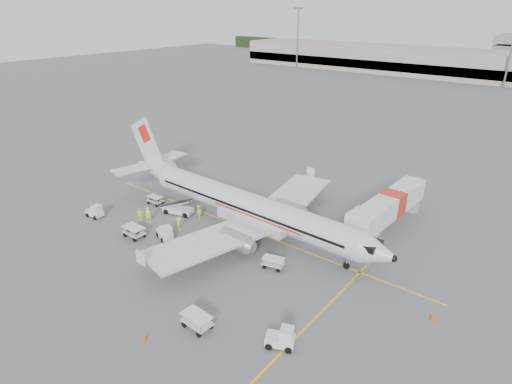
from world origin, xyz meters
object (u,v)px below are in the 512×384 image
aircraft (249,189)px  tug_mid (165,232)px  belt_loader (178,203)px  tug_fore (280,337)px  jet_bridge (391,211)px  tug_aft (94,211)px

aircraft → tug_mid: (-6.02, -7.10, -4.13)m
belt_loader → tug_mid: size_ratio=2.33×
tug_mid → tug_fore: bearing=3.8°
aircraft → jet_bridge: (12.10, 9.96, -2.77)m
jet_bridge → belt_loader: (-21.44, -12.06, -0.85)m
aircraft → tug_fore: size_ratio=16.82×
belt_loader → tug_mid: 6.02m
jet_bridge → tug_aft: jet_bridge is taller
jet_bridge → tug_mid: bearing=-133.4°
tug_mid → tug_aft: size_ratio=1.04×
tug_fore → tug_mid: tug_fore is taller
belt_loader → tug_fore: 24.55m
aircraft → belt_loader: bearing=-165.8°
belt_loader → aircraft: bearing=-4.0°
tug_fore → tug_mid: (-18.92, 5.37, -0.02)m
tug_fore → jet_bridge: bearing=67.7°
aircraft → tug_aft: aircraft is taller
tug_fore → tug_mid: bearing=139.8°
jet_bridge → tug_mid: jet_bridge is taller
aircraft → belt_loader: aircraft is taller
jet_bridge → tug_aft: 34.25m
tug_fore → tug_aft: bearing=148.5°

